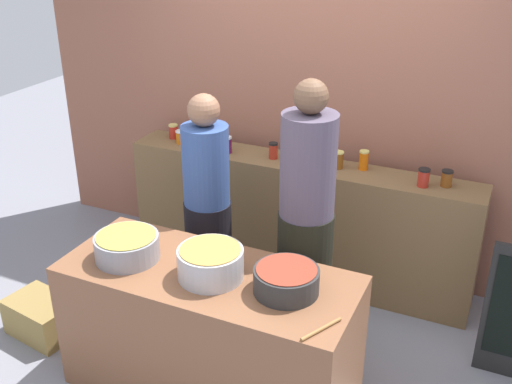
{
  "coord_description": "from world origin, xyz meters",
  "views": [
    {
      "loc": [
        1.45,
        -2.8,
        2.69
      ],
      "look_at": [
        0.0,
        0.35,
        1.05
      ],
      "focal_mm": 42.62,
      "sensor_mm": 36.0,
      "label": 1
    }
  ],
  "objects_px": {
    "preserve_jar_1": "(181,137)",
    "cooking_pot_right": "(286,280)",
    "cook_with_tongs": "(208,220)",
    "bread_crate": "(42,317)",
    "preserve_jar_0": "(173,131)",
    "preserve_jar_3": "(273,151)",
    "preserve_jar_7": "(447,178)",
    "preserve_jar_6": "(424,178)",
    "cooking_pot_left": "(127,247)",
    "preserve_jar_5": "(364,160)",
    "cook_in_cap": "(305,239)",
    "wooden_spoon": "(321,329)",
    "preserve_jar_4": "(338,160)",
    "cooking_pot_center": "(211,263)"
  },
  "relations": [
    {
      "from": "preserve_jar_1",
      "to": "cooking_pot_right",
      "type": "height_order",
      "value": "preserve_jar_1"
    },
    {
      "from": "cook_with_tongs",
      "to": "bread_crate",
      "type": "height_order",
      "value": "cook_with_tongs"
    },
    {
      "from": "preserve_jar_0",
      "to": "preserve_jar_1",
      "type": "xyz_separation_m",
      "value": [
        0.12,
        -0.07,
        -0.01
      ]
    },
    {
      "from": "preserve_jar_3",
      "to": "preserve_jar_7",
      "type": "xyz_separation_m",
      "value": [
        1.26,
        0.03,
        -0.0
      ]
    },
    {
      "from": "preserve_jar_6",
      "to": "cooking_pot_left",
      "type": "height_order",
      "value": "preserve_jar_6"
    },
    {
      "from": "preserve_jar_5",
      "to": "preserve_jar_7",
      "type": "relative_size",
      "value": 1.25
    },
    {
      "from": "preserve_jar_7",
      "to": "cooking_pot_left",
      "type": "bearing_deg",
      "value": -136.47
    },
    {
      "from": "cook_with_tongs",
      "to": "cook_in_cap",
      "type": "bearing_deg",
      "value": -9.42
    },
    {
      "from": "preserve_jar_6",
      "to": "wooden_spoon",
      "type": "height_order",
      "value": "preserve_jar_6"
    },
    {
      "from": "preserve_jar_5",
      "to": "cook_with_tongs",
      "type": "height_order",
      "value": "cook_with_tongs"
    },
    {
      "from": "preserve_jar_3",
      "to": "preserve_jar_4",
      "type": "distance_m",
      "value": 0.49
    },
    {
      "from": "preserve_jar_3",
      "to": "cook_in_cap",
      "type": "relative_size",
      "value": 0.07
    },
    {
      "from": "preserve_jar_1",
      "to": "cook_in_cap",
      "type": "distance_m",
      "value": 1.61
    },
    {
      "from": "cook_with_tongs",
      "to": "preserve_jar_1",
      "type": "bearing_deg",
      "value": 131.17
    },
    {
      "from": "preserve_jar_0",
      "to": "preserve_jar_7",
      "type": "bearing_deg",
      "value": -0.88
    },
    {
      "from": "cooking_pot_left",
      "to": "cook_with_tongs",
      "type": "height_order",
      "value": "cook_with_tongs"
    },
    {
      "from": "preserve_jar_4",
      "to": "cooking_pot_left",
      "type": "bearing_deg",
      "value": -118.17
    },
    {
      "from": "preserve_jar_4",
      "to": "preserve_jar_5",
      "type": "relative_size",
      "value": 0.88
    },
    {
      "from": "wooden_spoon",
      "to": "cook_with_tongs",
      "type": "relative_size",
      "value": 0.16
    },
    {
      "from": "preserve_jar_7",
      "to": "cook_with_tongs",
      "type": "distance_m",
      "value": 1.64
    },
    {
      "from": "cooking_pot_center",
      "to": "cook_with_tongs",
      "type": "relative_size",
      "value": 0.22
    },
    {
      "from": "preserve_jar_6",
      "to": "cooking_pot_right",
      "type": "distance_m",
      "value": 1.42
    },
    {
      "from": "preserve_jar_1",
      "to": "preserve_jar_4",
      "type": "relative_size",
      "value": 0.84
    },
    {
      "from": "preserve_jar_3",
      "to": "preserve_jar_6",
      "type": "bearing_deg",
      "value": -1.93
    },
    {
      "from": "cooking_pot_right",
      "to": "wooden_spoon",
      "type": "distance_m",
      "value": 0.37
    },
    {
      "from": "preserve_jar_5",
      "to": "wooden_spoon",
      "type": "distance_m",
      "value": 1.73
    },
    {
      "from": "preserve_jar_4",
      "to": "cook_with_tongs",
      "type": "xyz_separation_m",
      "value": [
        -0.67,
        -0.74,
        -0.29
      ]
    },
    {
      "from": "cook_in_cap",
      "to": "preserve_jar_1",
      "type": "bearing_deg",
      "value": 148.77
    },
    {
      "from": "cooking_pot_left",
      "to": "bread_crate",
      "type": "bearing_deg",
      "value": 177.81
    },
    {
      "from": "preserve_jar_0",
      "to": "preserve_jar_5",
      "type": "bearing_deg",
      "value": 0.54
    },
    {
      "from": "preserve_jar_7",
      "to": "bread_crate",
      "type": "distance_m",
      "value": 2.92
    },
    {
      "from": "preserve_jar_4",
      "to": "preserve_jar_7",
      "type": "relative_size",
      "value": 1.09
    },
    {
      "from": "cooking_pot_center",
      "to": "bread_crate",
      "type": "height_order",
      "value": "cooking_pot_center"
    },
    {
      "from": "preserve_jar_4",
      "to": "cook_in_cap",
      "type": "distance_m",
      "value": 0.89
    },
    {
      "from": "preserve_jar_5",
      "to": "bread_crate",
      "type": "distance_m",
      "value": 2.5
    },
    {
      "from": "preserve_jar_0",
      "to": "preserve_jar_5",
      "type": "distance_m",
      "value": 1.58
    },
    {
      "from": "cooking_pot_right",
      "to": "cook_in_cap",
      "type": "relative_size",
      "value": 0.19
    },
    {
      "from": "cook_with_tongs",
      "to": "preserve_jar_0",
      "type": "bearing_deg",
      "value": 133.47
    },
    {
      "from": "bread_crate",
      "to": "preserve_jar_7",
      "type": "bearing_deg",
      "value": 31.42
    },
    {
      "from": "preserve_jar_5",
      "to": "wooden_spoon",
      "type": "relative_size",
      "value": 0.55
    },
    {
      "from": "preserve_jar_4",
      "to": "cook_with_tongs",
      "type": "distance_m",
      "value": 1.04
    },
    {
      "from": "preserve_jar_4",
      "to": "preserve_jar_6",
      "type": "distance_m",
      "value": 0.63
    },
    {
      "from": "cook_in_cap",
      "to": "preserve_jar_6",
      "type": "bearing_deg",
      "value": 55.84
    },
    {
      "from": "cooking_pot_right",
      "to": "wooden_spoon",
      "type": "height_order",
      "value": "cooking_pot_right"
    },
    {
      "from": "preserve_jar_1",
      "to": "cooking_pot_right",
      "type": "relative_size",
      "value": 0.3
    },
    {
      "from": "cook_with_tongs",
      "to": "bread_crate",
      "type": "bearing_deg",
      "value": -142.89
    },
    {
      "from": "cooking_pot_left",
      "to": "cook_in_cap",
      "type": "relative_size",
      "value": 0.2
    },
    {
      "from": "preserve_jar_6",
      "to": "cook_in_cap",
      "type": "xyz_separation_m",
      "value": [
        -0.54,
        -0.8,
        -0.19
      ]
    },
    {
      "from": "preserve_jar_1",
      "to": "preserve_jar_7",
      "type": "height_order",
      "value": "preserve_jar_7"
    },
    {
      "from": "preserve_jar_0",
      "to": "preserve_jar_4",
      "type": "xyz_separation_m",
      "value": [
        1.4,
        -0.03,
        0.0
      ]
    }
  ]
}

